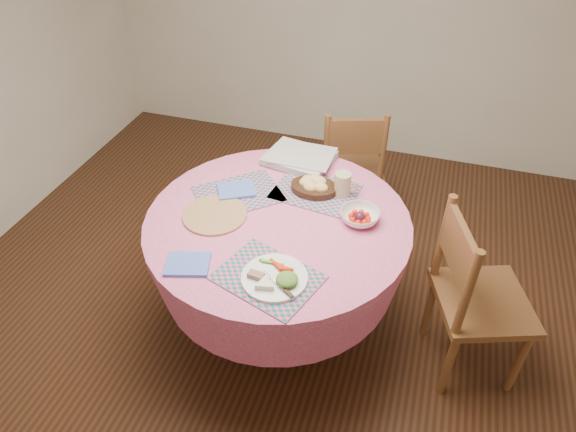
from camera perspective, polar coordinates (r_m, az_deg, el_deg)
name	(u,v)px	position (r m, az deg, el deg)	size (l,w,h in m)	color
ground	(279,323)	(2.91, -0.96, -11.85)	(4.00, 4.00, 0.00)	#331C0F
room_envelope	(274,3)	(1.92, -1.55, 22.60)	(4.01, 4.01, 2.71)	silver
dining_table	(278,250)	(2.50, -1.09, -3.78)	(1.24, 1.24, 0.75)	pink
chair_right	(473,296)	(2.54, 19.91, -8.33)	(0.53, 0.54, 0.93)	brown
chair_back	(350,166)	(3.29, 6.92, 5.56)	(0.51, 0.50, 0.88)	brown
placemat_front	(268,277)	(2.10, -2.27, -6.84)	(0.40, 0.30, 0.01)	#126668
placemat_left	(238,194)	(2.54, -5.54, 2.46)	(0.40, 0.30, 0.01)	#126668
placemat_back	(316,191)	(2.54, 3.08, 2.74)	(0.40, 0.30, 0.01)	#126668
wicker_trivet	(215,215)	(2.41, -8.14, 0.13)	(0.30, 0.30, 0.01)	#A57447
napkin_near	(188,264)	(2.18, -11.08, -5.27)	(0.18, 0.14, 0.01)	#4F6CCB
napkin_far	(236,190)	(2.55, -5.75, 2.90)	(0.18, 0.14, 0.01)	#4F6CCB
dinner_plate	(276,277)	(2.07, -1.38, -6.85)	(0.27, 0.27, 0.05)	white
bread_bowl	(314,185)	(2.53, 2.88, 3.45)	(0.23, 0.23, 0.08)	black
latte_mug	(343,184)	(2.50, 6.14, 3.54)	(0.12, 0.08, 0.12)	tan
fruit_bowl	(360,217)	(2.37, 7.97, -0.06)	(0.19, 0.19, 0.06)	white
newspaper_stack	(300,157)	(2.76, 1.32, 6.53)	(0.38, 0.33, 0.04)	silver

